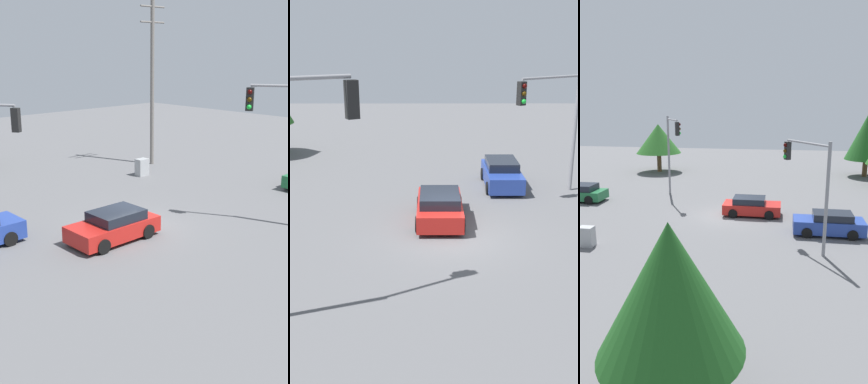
% 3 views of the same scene
% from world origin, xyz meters
% --- Properties ---
extents(ground_plane, '(80.00, 80.00, 0.00)m').
position_xyz_m(ground_plane, '(0.00, 0.00, 0.00)').
color(ground_plane, '#5B5B5E').
extents(sedan_red, '(4.08, 2.01, 1.33)m').
position_xyz_m(sedan_red, '(-1.62, -0.49, 0.65)').
color(sedan_red, red).
rests_on(sedan_red, ground_plane).
extents(sedan_blue, '(4.25, 1.90, 1.41)m').
position_xyz_m(sedan_blue, '(-6.67, 2.85, 0.69)').
color(sedan_blue, '#233D93').
rests_on(sedan_blue, ground_plane).
extents(traffic_signal_main, '(2.38, 3.44, 6.03)m').
position_xyz_m(traffic_signal_main, '(-5.16, 5.02, 4.15)').
color(traffic_signal_main, gray).
rests_on(traffic_signal_main, ground_plane).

